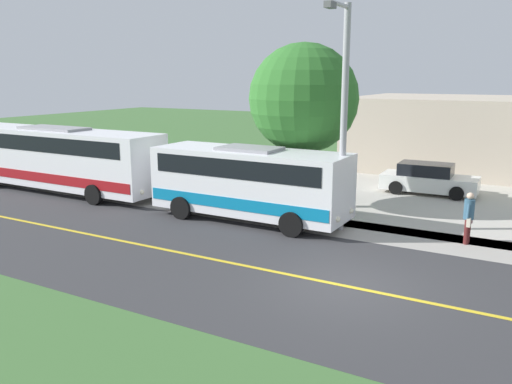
% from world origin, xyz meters
% --- Properties ---
extents(ground_plane, '(120.00, 120.00, 0.00)m').
position_xyz_m(ground_plane, '(0.00, 0.00, 0.00)').
color(ground_plane, '#3D6633').
extents(road_surface, '(8.00, 100.00, 0.01)m').
position_xyz_m(road_surface, '(0.00, 0.00, 0.00)').
color(road_surface, '#333335').
rests_on(road_surface, ground).
extents(sidewalk, '(2.40, 100.00, 0.01)m').
position_xyz_m(sidewalk, '(-5.20, 0.00, 0.00)').
color(sidewalk, '#9E9991').
rests_on(sidewalk, ground).
extents(parking_lot_surface, '(14.00, 36.00, 0.01)m').
position_xyz_m(parking_lot_surface, '(-12.40, 3.00, 0.00)').
color(parking_lot_surface, '#B2ADA3').
rests_on(parking_lot_surface, ground).
extents(road_centre_line, '(0.16, 100.00, 0.00)m').
position_xyz_m(road_centre_line, '(0.00, 0.00, 0.01)').
color(road_centre_line, gold).
rests_on(road_centre_line, ground).
extents(shuttle_bus_front, '(2.71, 7.85, 2.86)m').
position_xyz_m(shuttle_bus_front, '(-4.53, -5.56, 1.58)').
color(shuttle_bus_front, white).
rests_on(shuttle_bus_front, ground).
extents(transit_bus_rear, '(2.68, 11.94, 3.12)m').
position_xyz_m(transit_bus_rear, '(-4.51, -16.37, 1.72)').
color(transit_bus_rear, white).
rests_on(transit_bus_rear, ground).
extents(pedestrian_with_bags, '(0.72, 0.34, 1.75)m').
position_xyz_m(pedestrian_with_bags, '(-5.53, 2.29, 0.94)').
color(pedestrian_with_bags, '#4C1919').
rests_on(pedestrian_with_bags, ground).
extents(street_light_pole, '(1.97, 0.24, 7.91)m').
position_xyz_m(street_light_pole, '(-4.88, -2.00, 4.36)').
color(street_light_pole, '#9E9EA3').
rests_on(street_light_pole, ground).
extents(parked_car_near, '(2.12, 4.45, 1.45)m').
position_xyz_m(parked_car_near, '(-12.79, -0.50, 0.69)').
color(parked_car_near, white).
rests_on(parked_car_near, ground).
extents(tree_curbside, '(4.52, 4.52, 6.86)m').
position_xyz_m(tree_curbside, '(-7.40, -4.65, 4.58)').
color(tree_curbside, '#4C3826').
rests_on(tree_curbside, ground).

